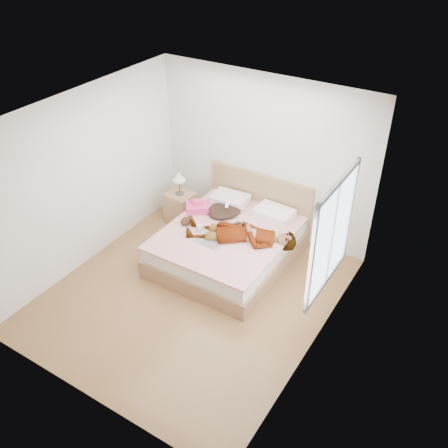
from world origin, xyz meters
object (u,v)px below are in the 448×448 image
Objects in this scene: phone at (227,205)px; coffee_mug at (200,228)px; bed at (230,241)px; nightstand at (180,205)px; woman at (242,231)px; magazine at (210,241)px; towel at (197,206)px; plush_toy at (187,220)px.

phone reaches higher than coffee_mug.
bed is (0.25, -0.30, -0.41)m from phone.
nightstand is at bearing 152.90° from phone.
woman reaches higher than magazine.
nightstand reaches higher than towel.
phone is 0.21× the size of magazine.
phone is 0.50m from towel.
coffee_mug is (-0.60, -0.19, -0.06)m from woman.
plush_toy is (-0.63, -0.24, 0.30)m from bed.
plush_toy is (-0.54, 0.19, 0.06)m from magazine.
nightstand reaches higher than phone.
bed is 4.62× the size of magazine.
magazine is 1.42m from nightstand.
phone is at bearing 15.98° from towel.
phone is 1.06m from nightstand.
bed reaches higher than coffee_mug.
bed is at bearing 77.98° from magazine.
woman is at bearing -15.39° from towel.
phone is at bearing -149.80° from woman.
magazine is at bearing -67.74° from woman.
towel is 3.19× the size of coffee_mug.
magazine is 0.29m from coffee_mug.
phone is at bearing 54.72° from plush_toy.
coffee_mug is (-0.26, 0.13, 0.04)m from magazine.
nightstand is at bearing -129.88° from woman.
coffee_mug is at bearing 152.90° from magazine.
nightstand is (-0.51, 0.24, -0.27)m from towel.
nightstand is (-1.14, 0.83, -0.21)m from magazine.
plush_toy is at bearing -102.16° from woman.
bed is at bearing -12.89° from towel.
woman is 3.56× the size of magazine.
woman reaches higher than coffee_mug.
phone is 0.66× the size of coffee_mug.
bed reaches higher than woman.
towel is 0.41m from plush_toy.
phone reaches higher than magazine.
towel is (-0.47, -0.13, -0.10)m from phone.
plush_toy is at bearing -146.42° from phone.
woman is at bearing -18.74° from nightstand.
magazine is at bearing -27.10° from coffee_mug.
nightstand is (-1.23, 0.40, 0.03)m from bed.
towel reaches higher than magazine.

